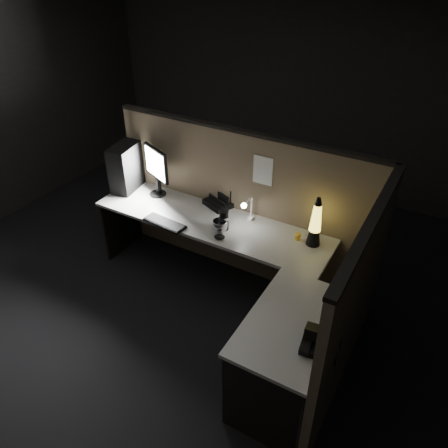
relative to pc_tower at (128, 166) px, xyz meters
The scene contains 17 objects.
floor 1.72m from the pc_tower, 31.32° to the right, with size 6.00×6.00×0.00m, color black.
room_shell 1.57m from the pc_tower, 31.32° to the right, with size 6.00×6.00×6.00m.
partition_back 1.25m from the pc_tower, ahead, with size 2.66×0.06×1.50m, color brown.
partition_right 2.64m from the pc_tower, 14.14° to the right, with size 0.06×1.66×1.50m, color brown.
desk 1.53m from the pc_tower, 19.28° to the right, with size 2.60×1.60×0.73m.
pc_tower is the anchor object (origin of this frame).
monitor 0.36m from the pc_tower, ahead, with size 0.37×0.19×0.50m.
keyboard 0.87m from the pc_tower, 28.53° to the right, with size 0.42×0.14×0.02m, color black.
mouse 1.36m from the pc_tower, 15.20° to the right, with size 0.10×0.07×0.04m, color black.
clip_lamp 1.40m from the pc_tower, ahead, with size 0.05×0.20×0.26m.
organizer 1.04m from the pc_tower, ahead, with size 0.33×0.31×0.20m.
lava_lamp 2.03m from the pc_tower, ahead, with size 0.12×0.12×0.46m.
travel_mug 1.28m from the pc_tower, ahead, with size 0.09×0.09×0.20m, color black.
steel_mug 1.28m from the pc_tower, 11.53° to the right, with size 0.14×0.14×0.11m, color silver.
figurine 1.90m from the pc_tower, ahead, with size 0.06×0.06×0.06m, color yellow.
pinned_paper 1.47m from the pc_tower, ahead, with size 0.19×0.00×0.27m, color white.
desk_phone 2.68m from the pc_tower, 23.38° to the right, with size 0.26×0.27×0.14m.
Camera 1 is at (1.64, -2.27, 2.96)m, focal length 35.00 mm.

